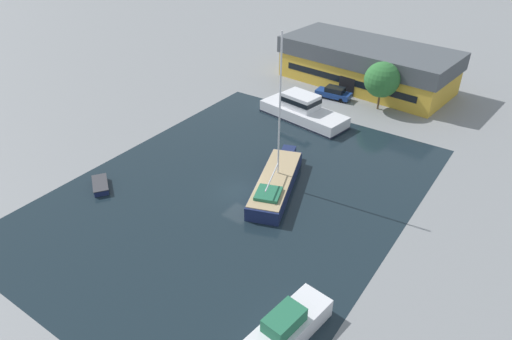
{
  "coord_description": "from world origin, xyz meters",
  "views": [
    {
      "loc": [
        21.75,
        -28.47,
        25.15
      ],
      "look_at": [
        0.0,
        3.0,
        1.0
      ],
      "focal_mm": 32.0,
      "sensor_mm": 36.0,
      "label": 1
    }
  ],
  "objects_px": {
    "cabin_boat": "(287,328)",
    "motor_cruiser": "(303,111)",
    "small_dinghy": "(100,185)",
    "sailboat_moored": "(276,182)",
    "warehouse_building": "(367,64)",
    "parked_car": "(334,93)",
    "quay_tree_near_building": "(382,80)"
  },
  "relations": [
    {
      "from": "sailboat_moored",
      "to": "quay_tree_near_building",
      "type": "bearing_deg",
      "value": 68.06
    },
    {
      "from": "parked_car",
      "to": "sailboat_moored",
      "type": "relative_size",
      "value": 0.32
    },
    {
      "from": "cabin_boat",
      "to": "parked_car",
      "type": "bearing_deg",
      "value": 119.81
    },
    {
      "from": "quay_tree_near_building",
      "to": "small_dinghy",
      "type": "height_order",
      "value": "quay_tree_near_building"
    },
    {
      "from": "sailboat_moored",
      "to": "small_dinghy",
      "type": "relative_size",
      "value": 4.45
    },
    {
      "from": "motor_cruiser",
      "to": "small_dinghy",
      "type": "xyz_separation_m",
      "value": [
        -8.54,
        -24.41,
        -0.84
      ]
    },
    {
      "from": "quay_tree_near_building",
      "to": "cabin_boat",
      "type": "bearing_deg",
      "value": -76.8
    },
    {
      "from": "sailboat_moored",
      "to": "small_dinghy",
      "type": "height_order",
      "value": "sailboat_moored"
    },
    {
      "from": "warehouse_building",
      "to": "cabin_boat",
      "type": "xyz_separation_m",
      "value": [
        13.67,
        -44.34,
        -2.08
      ]
    },
    {
      "from": "warehouse_building",
      "to": "sailboat_moored",
      "type": "height_order",
      "value": "sailboat_moored"
    },
    {
      "from": "quay_tree_near_building",
      "to": "small_dinghy",
      "type": "relative_size",
      "value": 1.86
    },
    {
      "from": "quay_tree_near_building",
      "to": "small_dinghy",
      "type": "bearing_deg",
      "value": -114.83
    },
    {
      "from": "quay_tree_near_building",
      "to": "motor_cruiser",
      "type": "distance_m",
      "value": 11.01
    },
    {
      "from": "parked_car",
      "to": "small_dinghy",
      "type": "bearing_deg",
      "value": 161.87
    },
    {
      "from": "warehouse_building",
      "to": "cabin_boat",
      "type": "distance_m",
      "value": 46.44
    },
    {
      "from": "motor_cruiser",
      "to": "sailboat_moored",
      "type": "bearing_deg",
      "value": -149.87
    },
    {
      "from": "warehouse_building",
      "to": "small_dinghy",
      "type": "bearing_deg",
      "value": -98.54
    },
    {
      "from": "warehouse_building",
      "to": "sailboat_moored",
      "type": "relative_size",
      "value": 1.69
    },
    {
      "from": "warehouse_building",
      "to": "quay_tree_near_building",
      "type": "height_order",
      "value": "quay_tree_near_building"
    },
    {
      "from": "motor_cruiser",
      "to": "parked_car",
      "type": "bearing_deg",
      "value": 7.74
    },
    {
      "from": "warehouse_building",
      "to": "motor_cruiser",
      "type": "bearing_deg",
      "value": -90.31
    },
    {
      "from": "parked_car",
      "to": "sailboat_moored",
      "type": "height_order",
      "value": "sailboat_moored"
    },
    {
      "from": "warehouse_building",
      "to": "cabin_boat",
      "type": "height_order",
      "value": "warehouse_building"
    },
    {
      "from": "small_dinghy",
      "to": "cabin_boat",
      "type": "distance_m",
      "value": 24.28
    },
    {
      "from": "sailboat_moored",
      "to": "small_dinghy",
      "type": "bearing_deg",
      "value": -165.03
    },
    {
      "from": "cabin_boat",
      "to": "motor_cruiser",
      "type": "bearing_deg",
      "value": 125.65
    },
    {
      "from": "warehouse_building",
      "to": "motor_cruiser",
      "type": "height_order",
      "value": "warehouse_building"
    },
    {
      "from": "motor_cruiser",
      "to": "small_dinghy",
      "type": "distance_m",
      "value": 25.88
    },
    {
      "from": "motor_cruiser",
      "to": "cabin_boat",
      "type": "xyz_separation_m",
      "value": [
        15.32,
        -28.86,
        -0.23
      ]
    },
    {
      "from": "warehouse_building",
      "to": "parked_car",
      "type": "xyz_separation_m",
      "value": [
        -1.39,
        -7.32,
        -2.19
      ]
    },
    {
      "from": "warehouse_building",
      "to": "sailboat_moored",
      "type": "xyz_separation_m",
      "value": [
        3.89,
        -30.3,
        -2.23
      ]
    },
    {
      "from": "warehouse_building",
      "to": "small_dinghy",
      "type": "xyz_separation_m",
      "value": [
        -10.2,
        -39.89,
        -2.69
      ]
    }
  ]
}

